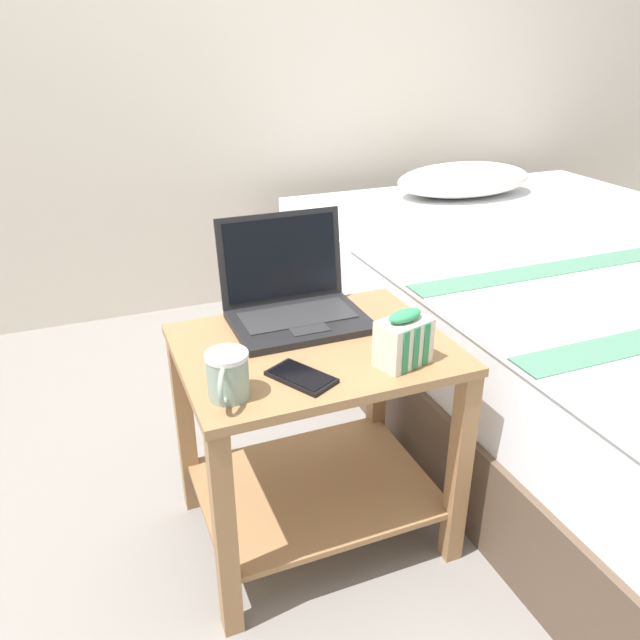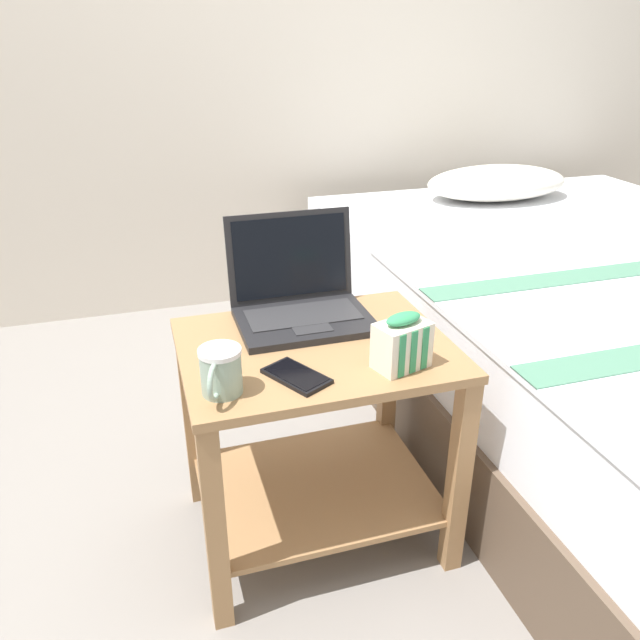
{
  "view_description": "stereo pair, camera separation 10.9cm",
  "coord_description": "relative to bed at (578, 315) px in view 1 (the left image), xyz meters",
  "views": [
    {
      "loc": [
        -0.47,
        -1.2,
        1.23
      ],
      "look_at": [
        0.0,
        -0.04,
        0.64
      ],
      "focal_mm": 35.0,
      "sensor_mm": 36.0,
      "label": 1
    },
    {
      "loc": [
        -0.37,
        -1.23,
        1.23
      ],
      "look_at": [
        0.0,
        -0.04,
        0.64
      ],
      "focal_mm": 35.0,
      "sensor_mm": 36.0,
      "label": 2
    }
  ],
  "objects": [
    {
      "name": "ground_plane",
      "position": [
        -1.17,
        -0.36,
        -0.28
      ],
      "size": [
        8.0,
        8.0,
        0.0
      ],
      "primitive_type": "plane",
      "color": "gray"
    },
    {
      "name": "back_wall",
      "position": [
        -1.17,
        1.27,
        0.97
      ],
      "size": [
        8.0,
        0.05,
        2.5
      ],
      "color": "beige",
      "rests_on": "ground_plane"
    },
    {
      "name": "bed",
      "position": [
        0.0,
        0.0,
        0.0
      ],
      "size": [
        1.62,
        2.15,
        0.68
      ],
      "color": "brown",
      "rests_on": "ground_plane"
    },
    {
      "name": "bedside_table",
      "position": [
        -1.17,
        -0.36,
        0.08
      ],
      "size": [
        0.62,
        0.49,
        0.56
      ],
      "color": "#997047",
      "rests_on": "ground_plane"
    },
    {
      "name": "laptop",
      "position": [
        -1.17,
        -0.2,
        0.33
      ],
      "size": [
        0.33,
        0.28,
        0.25
      ],
      "color": "black",
      "rests_on": "bedside_table"
    },
    {
      "name": "mug_front_left",
      "position": [
        -1.41,
        -0.5,
        0.34
      ],
      "size": [
        0.09,
        0.12,
        0.1
      ],
      "color": "#8CA593",
      "rests_on": "bedside_table"
    },
    {
      "name": "snack_bag",
      "position": [
        -1.02,
        -0.51,
        0.34
      ],
      "size": [
        0.13,
        0.1,
        0.13
      ],
      "color": "silver",
      "rests_on": "bedside_table"
    },
    {
      "name": "cell_phone",
      "position": [
        -1.25,
        -0.49,
        0.29
      ],
      "size": [
        0.14,
        0.16,
        0.01
      ],
      "color": "black",
      "rests_on": "bedside_table"
    }
  ]
}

